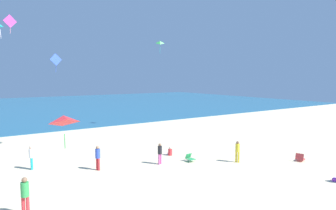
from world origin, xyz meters
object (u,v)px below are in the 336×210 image
Objects in this scene: person_1 at (25,193)px; person_6 at (31,156)px; person_5 at (98,156)px; person_4 at (170,152)px; beach_chair_far_left at (300,158)px; kite_red at (64,119)px; person_3 at (238,150)px; kite_teal at (0,26)px; person_0 at (160,152)px; kite_magenta at (10,21)px; kite_green at (160,42)px; kite_blue at (56,60)px; beach_chair_mid_beach at (190,158)px.

person_1 is 1.08× the size of person_6.
person_4 is at bearing 167.12° from person_5.
beach_chair_far_left is 16.97m from kite_red.
kite_red is (-12.61, -3.00, 3.55)m from person_3.
kite_teal is at bearing 134.74° from beach_chair_far_left.
person_1 reaches higher than person_0.
kite_green is at bearing 14.37° from kite_magenta.
person_6 is 10.04m from kite_red.
person_0 is at bearing -46.42° from kite_magenta.
person_4 is (10.84, 4.64, -0.73)m from person_1.
person_1 reaches higher than beach_chair_far_left.
kite_blue reaches higher than person_0.
kite_magenta is at bearing 76.40° from person_4.
person_3 is (2.62, -2.05, 0.61)m from beach_chair_mid_beach.
person_4 is 0.50× the size of kite_red.
kite_red is (-9.80, -7.22, 4.18)m from person_4.
beach_chair_mid_beach is at bearing -114.31° from kite_green.
kite_magenta reaches higher than person_4.
person_4 is 12.87m from kite_red.
person_0 is 2.19× the size of person_4.
person_6 is at bearing -117.54° from beach_chair_mid_beach.
person_6 is at bearing 47.74° from person_0.
kite_blue is at bearing 44.53° from kite_teal.
kite_red is at bearing 43.77° from person_5.
kite_teal is (-13.57, 6.64, 8.16)m from person_3.
kite_magenta reaches higher than kite_red.
person_3 is 9.53m from person_5.
kite_teal is 18.71m from kite_green.
beach_chair_far_left is 14.02m from person_5.
kite_green reaches higher than person_1.
person_3 is 0.95× the size of person_5.
beach_chair_far_left is 0.57× the size of kite_magenta.
person_5 reaches higher than beach_chair_far_left.
person_4 is (-6.64, 6.59, -0.01)m from beach_chair_far_left.
person_0 is at bearing 147.25° from person_5.
beach_chair_far_left is at bearing -113.98° from person_4.
person_3 is at bearing 130.39° from beach_chair_far_left.
person_1 is at bearing -137.72° from kite_green.
beach_chair_far_left is 19.92m from kite_blue.
person_4 is at bearing 117.31° from beach_chair_far_left.
beach_chair_far_left is 17.60m from person_1.
person_3 is 13.79m from person_6.
beach_chair_mid_beach is 0.42× the size of kite_green.
person_4 is 0.43× the size of kite_green.
person_1 is 13.66m from person_3.
kite_green is at bearing -153.73° from person_5.
kite_teal is at bearing 95.69° from kite_red.
person_6 is 19.77m from kite_green.
person_0 reaches higher than beach_chair_far_left.
person_0 is 2.53m from person_4.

